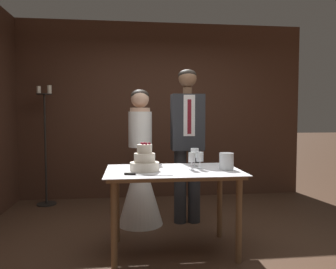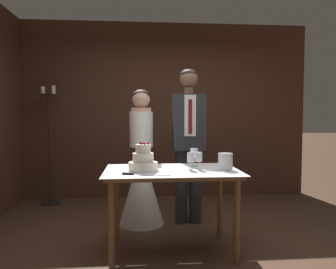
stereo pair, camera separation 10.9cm
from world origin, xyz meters
name	(u,v)px [view 1 (the left image)]	position (x,y,z in m)	size (l,w,h in m)	color
ground_plane	(181,249)	(0.00, 0.00, 0.00)	(40.00, 40.00, 0.00)	#4C3323
wall_back	(160,111)	(0.00, 2.18, 1.39)	(4.65, 0.12, 2.78)	#472B1E
cake_table	(173,180)	(-0.09, -0.03, 0.70)	(1.28, 0.81, 0.80)	brown
tiered_cake	(145,161)	(-0.36, -0.06, 0.89)	(0.28, 0.28, 0.27)	silver
cake_knife	(139,174)	(-0.42, -0.28, 0.81)	(0.42, 0.11, 0.02)	silver
wine_glass_near	(192,158)	(0.09, -0.07, 0.91)	(0.07, 0.07, 0.17)	silver
wine_glass_middle	(195,153)	(0.16, 0.15, 0.93)	(0.08, 0.08, 0.19)	silver
wine_glass_far	(200,157)	(0.17, -0.04, 0.92)	(0.07, 0.07, 0.17)	silver
hurricane_candle	(226,162)	(0.42, -0.08, 0.87)	(0.14, 0.14, 0.16)	silver
bride	(140,175)	(-0.37, 0.80, 0.60)	(0.54, 0.54, 1.63)	white
groom	(187,137)	(0.20, 0.80, 1.05)	(0.39, 0.25, 1.87)	#282B30
candle_stand	(46,151)	(-1.72, 1.83, 0.80)	(0.28, 0.28, 1.75)	black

